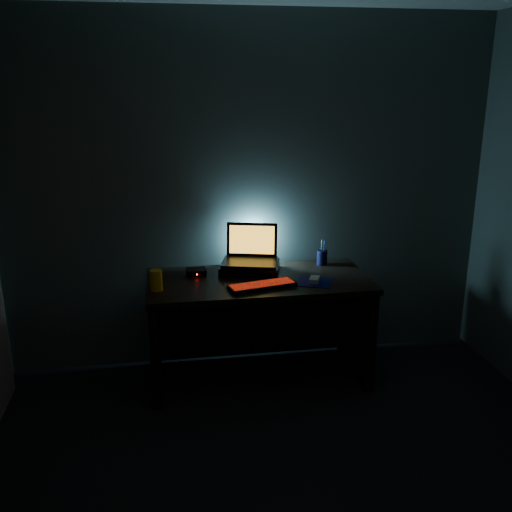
% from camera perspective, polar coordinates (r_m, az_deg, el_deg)
% --- Properties ---
extents(room, '(3.50, 4.00, 2.50)m').
position_cam_1_polar(room, '(2.20, 7.43, -3.72)').
color(room, black).
rests_on(room, ground).
extents(desk, '(1.50, 0.70, 0.75)m').
position_cam_1_polar(desk, '(3.99, 0.15, -5.53)').
color(desk, black).
rests_on(desk, ground).
extents(riser, '(0.46, 0.39, 0.06)m').
position_cam_1_polar(riser, '(3.98, -0.60, -1.16)').
color(riser, black).
rests_on(riser, desk).
extents(laptop, '(0.43, 0.37, 0.26)m').
position_cam_1_polar(laptop, '(4.00, -0.52, 0.29)').
color(laptop, black).
rests_on(laptop, riser).
extents(keyboard, '(0.46, 0.23, 0.03)m').
position_cam_1_polar(keyboard, '(3.68, 0.62, -2.96)').
color(keyboard, black).
rests_on(keyboard, desk).
extents(mousepad, '(0.28, 0.27, 0.00)m').
position_cam_1_polar(mousepad, '(3.80, 5.86, -2.61)').
color(mousepad, '#0A0D4C').
rests_on(mousepad, desk).
extents(mouse, '(0.09, 0.12, 0.03)m').
position_cam_1_polar(mouse, '(3.79, 5.86, -2.36)').
color(mouse, '#9A999F').
rests_on(mouse, mousepad).
extents(pen_cup, '(0.09, 0.09, 0.11)m').
position_cam_1_polar(pen_cup, '(4.16, 6.62, -0.13)').
color(pen_cup, black).
rests_on(pen_cup, desk).
extents(juice_glass, '(0.10, 0.10, 0.13)m').
position_cam_1_polar(juice_glass, '(3.67, -9.94, -2.41)').
color(juice_glass, '#E2AF0B').
rests_on(juice_glass, desk).
extents(router, '(0.14, 0.11, 0.04)m').
position_cam_1_polar(router, '(3.94, -6.00, -1.60)').
color(router, black).
rests_on(router, desk).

